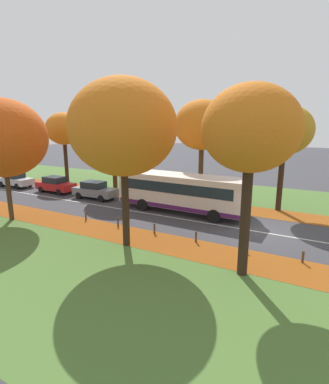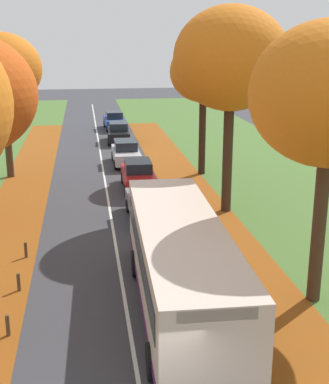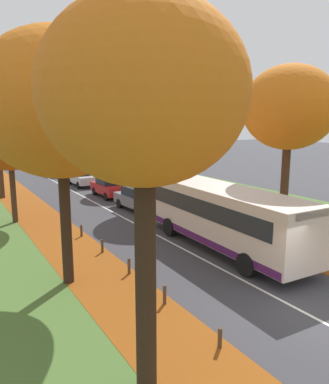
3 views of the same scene
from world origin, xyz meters
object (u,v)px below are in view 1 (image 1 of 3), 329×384
bollard_fourth (154,229)px  tree_right_nearest (285,131)px  tree_left_near (123,128)px  bus (182,191)px  tree_right_far (64,129)px  bollard_sixth (86,216)px  bollard_fifth (118,222)px  tree_right_mid (113,119)px  tree_left_mid (2,138)px  bollard_nearest (303,257)px  tree_left_nearest (251,130)px  bollard_third (196,237)px  car_grey_lead (95,190)px  car_red_following (55,184)px  bollard_second (245,247)px  car_silver_third_in_line (15,180)px  tree_right_near (202,125)px

bollard_fourth → tree_right_nearest: bearing=-33.0°
tree_left_near → bus: size_ratio=0.89×
tree_right_far → bollard_sixth: tree_right_far is taller
tree_right_nearest → bollard_fifth: 14.33m
tree_right_mid → bollard_fourth: size_ratio=14.70×
tree_left_mid → bollard_nearest: size_ratio=13.48×
tree_left_nearest → bus: bearing=41.5°
bollard_fourth → bus: 5.40m
bollard_third → bollard_fifth: (0.06, 5.77, -0.02)m
bollard_third → bollard_fifth: size_ratio=1.05×
bollard_fifth → bollard_sixth: bearing=90.7°
car_grey_lead → car_red_following: bearing=89.1°
tree_right_far → bollard_sixth: 16.49m
tree_left_mid → bollard_nearest: 20.21m
tree_right_far → car_grey_lead: bearing=-118.3°
tree_left_near → bollard_third: bearing=-56.5°
tree_right_nearest → bollard_second: size_ratio=14.27×
bollard_sixth → bus: bearing=-44.8°
tree_right_mid → car_silver_third_in_line: size_ratio=2.33×
bollard_nearest → tree_right_far: bearing=70.0°
bollard_nearest → bollard_sixth: (-0.06, 14.42, 0.00)m
bus → tree_left_nearest: bearing=-138.5°
bollard_second → bollard_fifth: size_ratio=0.91×
tree_left_near → tree_right_nearest: (11.71, -6.62, -0.31)m
tree_left_nearest → tree_right_nearest: 11.96m
tree_left_nearest → bollard_fourth: size_ratio=12.80×
tree_right_far → bollard_third: size_ratio=12.05×
bollard_third → car_grey_lead: size_ratio=0.16×
tree_left_near → tree_right_mid: 15.15m
bollard_third → bus: bearing=33.5°
tree_right_near → car_red_following: bearing=107.3°
tree_right_near → tree_right_far: bearing=90.2°
tree_right_mid → tree_right_far: tree_right_mid is taller
tree_right_nearest → car_silver_third_in_line: 27.93m
tree_left_near → bollard_fourth: (2.31, -0.52, -6.32)m
tree_right_near → bus: bearing=-177.1°
tree_right_mid → car_silver_third_in_line: bearing=111.1°
bollard_fourth → bollard_fifth: (-0.00, 2.88, -0.01)m
tree_left_nearest → bollard_sixth: tree_left_nearest is taller
tree_left_nearest → tree_right_far: size_ratio=1.05×
bollard_sixth → bollard_nearest: bearing=-89.7°
bollard_third → car_red_following: 18.56m
bus → tree_right_mid: bearing=67.3°
tree_right_far → bollard_nearest: bearing=-110.0°
tree_left_mid → tree_left_nearest: bearing=-90.0°
tree_right_nearest → bus: tree_right_nearest is taller
car_silver_third_in_line → tree_right_mid: bearing=-68.9°
bollard_third → tree_left_mid: bearing=100.5°
tree_right_nearest → tree_right_mid: bearing=90.5°
tree_left_mid → car_silver_third_in_line: (7.68, 10.33, -5.07)m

